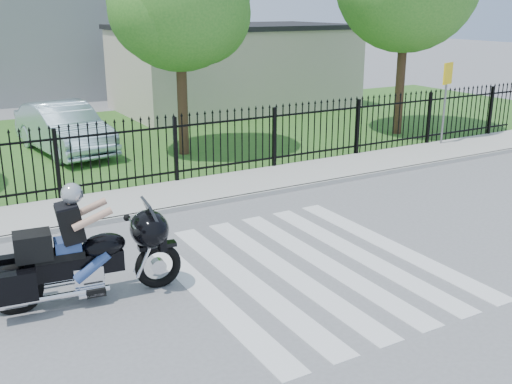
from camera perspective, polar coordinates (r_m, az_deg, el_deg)
ground at (r=10.95m, az=4.74°, el=-7.14°), size 120.00×120.00×0.00m
crosswalk at (r=10.95m, az=4.74°, el=-7.12°), size 5.00×5.50×0.01m
sidewalk at (r=15.04m, az=-6.06°, el=-0.01°), size 40.00×2.00×0.12m
curb at (r=14.17m, az=-4.42°, el=-1.07°), size 40.00×0.12×0.12m
grass_strip at (r=21.44m, az=-13.72°, el=4.74°), size 40.00×12.00×0.02m
iron_fence at (r=15.70m, az=-7.65°, el=3.87°), size 26.00×0.04×1.80m
tree_mid at (r=18.62m, az=-7.37°, el=17.68°), size 4.20×4.20×6.78m
building_low at (r=27.45m, az=-2.10°, el=11.60°), size 10.00×6.00×3.50m
building_low_roof at (r=27.32m, az=-2.14°, el=15.46°), size 10.20×6.20×0.20m
motorcycle_rider at (r=9.84m, az=-16.28°, el=-5.55°), size 3.04×1.16×2.01m
parked_car at (r=19.95m, az=-17.82°, el=5.81°), size 2.32×4.96×1.57m
traffic_sign at (r=20.62m, az=17.69°, el=9.57°), size 0.56×0.22×2.64m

